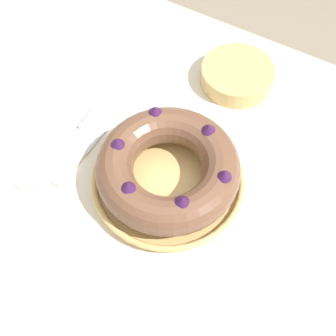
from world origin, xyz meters
The scene contains 8 objects.
ground_plane centered at (0.00, 0.00, 0.00)m, with size 8.00×8.00×0.00m, color gray.
dining_table centered at (0.00, 0.00, 0.67)m, with size 1.42×1.00×0.76m.
serving_dish centered at (0.02, 0.04, 0.78)m, with size 0.29×0.29×0.03m.
bundt_cake centered at (0.02, 0.04, 0.82)m, with size 0.26×0.26×0.08m.
fork centered at (-0.19, 0.03, 0.77)m, with size 0.02×0.22×0.01m.
serving_knife centered at (-0.22, 0.00, 0.77)m, with size 0.02×0.25×0.01m.
cake_knife centered at (-0.16, 0.01, 0.77)m, with size 0.02×0.19×0.01m.
side_bowl centered at (0.02, 0.34, 0.78)m, with size 0.16×0.16×0.04m, color tan.
Camera 1 is at (0.24, -0.34, 1.54)m, focal length 50.00 mm.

